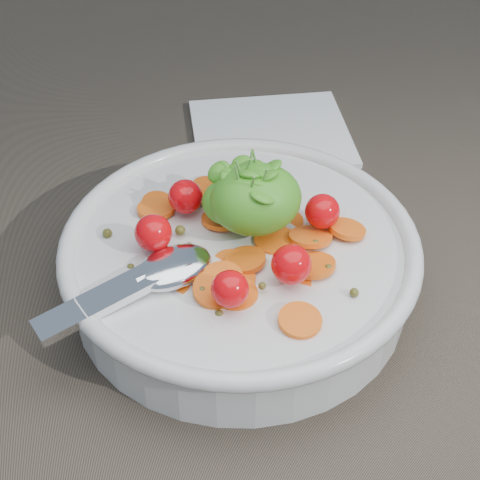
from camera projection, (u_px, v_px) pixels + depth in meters
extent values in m
plane|color=brown|center=(272.00, 287.00, 0.67)|extent=(6.00, 6.00, 0.00)
cylinder|color=silver|center=(240.00, 268.00, 0.65)|extent=(0.30, 0.30, 0.06)
torus|color=silver|center=(240.00, 244.00, 0.63)|extent=(0.31, 0.31, 0.02)
cylinder|color=silver|center=(240.00, 288.00, 0.67)|extent=(0.15, 0.15, 0.01)
cylinder|color=brown|center=(240.00, 268.00, 0.65)|extent=(0.27, 0.27, 0.04)
cylinder|color=orange|center=(197.00, 194.00, 0.68)|extent=(0.03, 0.04, 0.02)
cylinder|color=orange|center=(222.00, 220.00, 0.65)|extent=(0.04, 0.04, 0.01)
cylinder|color=orange|center=(275.00, 241.00, 0.63)|extent=(0.04, 0.04, 0.01)
cylinder|color=orange|center=(271.00, 216.00, 0.66)|extent=(0.04, 0.04, 0.01)
cylinder|color=orange|center=(347.00, 229.00, 0.64)|extent=(0.04, 0.04, 0.01)
cylinder|color=orange|center=(300.00, 320.00, 0.56)|extent=(0.05, 0.05, 0.01)
cylinder|color=orange|center=(168.00, 284.00, 0.60)|extent=(0.05, 0.05, 0.01)
cylinder|color=orange|center=(280.00, 203.00, 0.68)|extent=(0.04, 0.04, 0.01)
cylinder|color=orange|center=(156.00, 209.00, 0.66)|extent=(0.05, 0.05, 0.01)
cylinder|color=orange|center=(285.00, 223.00, 0.65)|extent=(0.04, 0.04, 0.01)
cylinder|color=orange|center=(237.00, 278.00, 0.60)|extent=(0.04, 0.04, 0.01)
cylinder|color=orange|center=(236.00, 295.00, 0.58)|extent=(0.05, 0.04, 0.01)
cylinder|color=orange|center=(228.00, 264.00, 0.61)|extent=(0.04, 0.04, 0.01)
cylinder|color=orange|center=(157.00, 203.00, 0.67)|extent=(0.04, 0.04, 0.01)
cylinder|color=orange|center=(295.00, 285.00, 0.60)|extent=(0.04, 0.04, 0.01)
cylinder|color=orange|center=(246.00, 260.00, 0.61)|extent=(0.04, 0.04, 0.01)
cylinder|color=orange|center=(313.00, 265.00, 0.61)|extent=(0.05, 0.05, 0.02)
cylinder|color=orange|center=(222.00, 280.00, 0.59)|extent=(0.04, 0.04, 0.02)
cylinder|color=orange|center=(311.00, 237.00, 0.63)|extent=(0.05, 0.05, 0.01)
cylinder|color=orange|center=(216.00, 289.00, 0.58)|extent=(0.05, 0.05, 0.01)
cylinder|color=orange|center=(211.00, 189.00, 0.68)|extent=(0.05, 0.05, 0.02)
cylinder|color=orange|center=(248.00, 224.00, 0.66)|extent=(0.05, 0.05, 0.01)
cylinder|color=orange|center=(251.00, 184.00, 0.69)|extent=(0.05, 0.05, 0.02)
sphere|color=#4F4C1A|center=(228.00, 187.00, 0.68)|extent=(0.01, 0.01, 0.01)
sphere|color=#4F4C1A|center=(189.00, 246.00, 0.62)|extent=(0.01, 0.01, 0.01)
sphere|color=#4F4C1A|center=(262.00, 286.00, 0.58)|extent=(0.01, 0.01, 0.01)
sphere|color=#4F4C1A|center=(202.00, 290.00, 0.58)|extent=(0.01, 0.01, 0.01)
sphere|color=#4F4C1A|center=(219.00, 314.00, 0.57)|extent=(0.01, 0.01, 0.01)
sphere|color=#4F4C1A|center=(203.00, 254.00, 0.62)|extent=(0.01, 0.01, 0.01)
sphere|color=#4F4C1A|center=(354.00, 293.00, 0.58)|extent=(0.01, 0.01, 0.01)
sphere|color=#4F4C1A|center=(167.00, 251.00, 0.61)|extent=(0.01, 0.01, 0.01)
sphere|color=#4F4C1A|center=(107.00, 233.00, 0.64)|extent=(0.01, 0.01, 0.01)
sphere|color=#4F4C1A|center=(262.00, 216.00, 0.65)|extent=(0.01, 0.01, 0.01)
sphere|color=#4F4C1A|center=(329.00, 268.00, 0.60)|extent=(0.01, 0.01, 0.01)
sphere|color=#4F4C1A|center=(242.00, 185.00, 0.69)|extent=(0.01, 0.01, 0.01)
sphere|color=#4F4C1A|center=(131.00, 267.00, 0.61)|extent=(0.01, 0.01, 0.01)
sphere|color=#4F4C1A|center=(180.00, 230.00, 0.63)|extent=(0.01, 0.01, 0.01)
sphere|color=#4F4C1A|center=(315.00, 245.00, 0.62)|extent=(0.01, 0.01, 0.01)
sphere|color=red|center=(322.00, 211.00, 0.63)|extent=(0.03, 0.03, 0.03)
sphere|color=red|center=(251.00, 182.00, 0.66)|extent=(0.03, 0.03, 0.03)
sphere|color=red|center=(185.00, 197.00, 0.65)|extent=(0.03, 0.03, 0.03)
sphere|color=red|center=(153.00, 233.00, 0.61)|extent=(0.03, 0.03, 0.03)
sphere|color=red|center=(230.00, 289.00, 0.56)|extent=(0.03, 0.03, 0.03)
sphere|color=red|center=(291.00, 264.00, 0.58)|extent=(0.03, 0.03, 0.03)
ellipsoid|color=#49A525|center=(256.00, 199.00, 0.62)|extent=(0.08, 0.07, 0.06)
ellipsoid|color=#49A525|center=(228.00, 202.00, 0.63)|extent=(0.05, 0.05, 0.04)
ellipsoid|color=#49A525|center=(270.00, 168.00, 0.62)|extent=(0.02, 0.03, 0.03)
ellipsoid|color=#49A525|center=(256.00, 189.00, 0.61)|extent=(0.03, 0.03, 0.02)
ellipsoid|color=#49A525|center=(233.00, 173.00, 0.63)|extent=(0.02, 0.02, 0.02)
ellipsoid|color=#49A525|center=(267.00, 176.00, 0.60)|extent=(0.02, 0.02, 0.02)
ellipsoid|color=#49A525|center=(259.00, 185.00, 0.60)|extent=(0.03, 0.03, 0.03)
ellipsoid|color=#49A525|center=(262.00, 195.00, 0.59)|extent=(0.03, 0.03, 0.02)
ellipsoid|color=#49A525|center=(256.00, 188.00, 0.61)|extent=(0.03, 0.03, 0.03)
ellipsoid|color=#49A525|center=(251.00, 209.00, 0.60)|extent=(0.03, 0.04, 0.03)
ellipsoid|color=#49A525|center=(252.00, 195.00, 0.61)|extent=(0.03, 0.03, 0.01)
ellipsoid|color=#49A525|center=(257.00, 197.00, 0.60)|extent=(0.02, 0.03, 0.02)
ellipsoid|color=#49A525|center=(259.00, 194.00, 0.61)|extent=(0.03, 0.03, 0.01)
ellipsoid|color=#49A525|center=(267.00, 184.00, 0.63)|extent=(0.04, 0.04, 0.03)
ellipsoid|color=#49A525|center=(249.00, 171.00, 0.61)|extent=(0.03, 0.03, 0.03)
ellipsoid|color=#49A525|center=(250.00, 190.00, 0.63)|extent=(0.03, 0.03, 0.02)
ellipsoid|color=#49A525|center=(219.00, 172.00, 0.63)|extent=(0.03, 0.02, 0.02)
ellipsoid|color=#49A525|center=(265.00, 195.00, 0.61)|extent=(0.03, 0.03, 0.02)
ellipsoid|color=#49A525|center=(259.00, 188.00, 0.60)|extent=(0.04, 0.04, 0.02)
ellipsoid|color=#49A525|center=(232.00, 181.00, 0.61)|extent=(0.03, 0.03, 0.02)
ellipsoid|color=#49A525|center=(256.00, 189.00, 0.62)|extent=(0.03, 0.03, 0.02)
ellipsoid|color=#49A525|center=(243.00, 166.00, 0.64)|extent=(0.02, 0.03, 0.02)
ellipsoid|color=#49A525|center=(253.00, 174.00, 0.60)|extent=(0.03, 0.03, 0.02)
cylinder|color=#4C8C33|center=(242.00, 192.00, 0.60)|extent=(0.01, 0.01, 0.05)
cylinder|color=#4C8C33|center=(259.00, 176.00, 0.62)|extent=(0.01, 0.01, 0.05)
cylinder|color=#4C8C33|center=(246.00, 187.00, 0.61)|extent=(0.02, 0.01, 0.05)
cylinder|color=#4C8C33|center=(249.00, 195.00, 0.60)|extent=(0.00, 0.02, 0.05)
cylinder|color=#4C8C33|center=(242.00, 182.00, 0.61)|extent=(0.02, 0.01, 0.05)
cylinder|color=#4C8C33|center=(259.00, 193.00, 0.60)|extent=(0.01, 0.01, 0.05)
cylinder|color=#4C8C33|center=(250.00, 180.00, 0.61)|extent=(0.01, 0.01, 0.05)
ellipsoid|color=silver|center=(173.00, 267.00, 0.60)|extent=(0.08, 0.07, 0.02)
cube|color=silver|center=(114.00, 295.00, 0.58)|extent=(0.13, 0.06, 0.02)
cylinder|color=silver|center=(150.00, 277.00, 0.59)|extent=(0.03, 0.02, 0.01)
cube|color=white|center=(271.00, 133.00, 0.86)|extent=(0.20, 0.18, 0.01)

